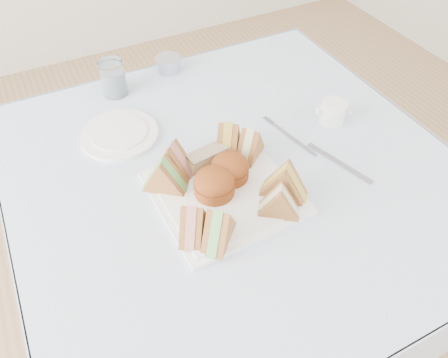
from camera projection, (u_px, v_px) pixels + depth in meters
name	position (u px, v px, depth m)	size (l,w,h in m)	color
floor	(231.00, 316.00, 1.57)	(4.00, 4.00, 0.00)	#9E7751
table	(232.00, 258.00, 1.30)	(0.90, 0.90, 0.74)	brown
tablecloth	(235.00, 169.00, 1.03)	(1.02, 1.02, 0.01)	silver
serving_plate	(224.00, 193.00, 0.97)	(0.29, 0.29, 0.01)	white
sandwich_fl_a	(193.00, 220.00, 0.85)	(0.09, 0.04, 0.08)	#945C34
sandwich_fl_b	(219.00, 225.00, 0.84)	(0.10, 0.05, 0.09)	#945C34
sandwich_fr_a	(285.00, 180.00, 0.92)	(0.10, 0.05, 0.09)	#945C34
sandwich_fr_b	(280.00, 200.00, 0.89)	(0.09, 0.04, 0.08)	#945C34
sandwich_bl_a	(164.00, 174.00, 0.94)	(0.10, 0.05, 0.09)	#945C34
sandwich_bl_b	(173.00, 158.00, 0.97)	(0.10, 0.05, 0.09)	#945C34
sandwich_br_a	(250.00, 143.00, 1.01)	(0.09, 0.04, 0.08)	#945C34
sandwich_br_b	(228.00, 137.00, 1.02)	(0.10, 0.05, 0.09)	#945C34
scone_left	(214.00, 183.00, 0.94)	(0.09, 0.09, 0.06)	#993F16
scone_right	(230.00, 168.00, 0.97)	(0.09, 0.09, 0.06)	#993F16
pastry_slice	(207.00, 158.00, 1.00)	(0.09, 0.04, 0.04)	#D1B083
side_plate	(119.00, 134.00, 1.11)	(0.20, 0.20, 0.01)	white
water_glass	(113.00, 78.00, 1.20)	(0.07, 0.07, 0.10)	white
tea_strainer	(168.00, 65.00, 1.30)	(0.07, 0.07, 0.04)	#B3B6CB
knife	(339.00, 163.00, 1.04)	(0.01, 0.18, 0.00)	#B3B6CB
fork	(294.00, 140.00, 1.10)	(0.01, 0.16, 0.00)	#B3B6CB
creamer_jug	(333.00, 112.00, 1.13)	(0.07, 0.07, 0.06)	white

